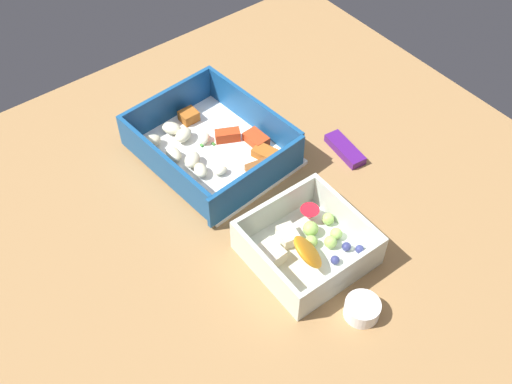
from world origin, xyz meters
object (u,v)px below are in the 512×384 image
at_px(candy_bar, 345,149).
at_px(fruit_bowl, 306,245).
at_px(pasta_container, 211,147).
at_px(paper_cup_liner, 362,309).

bearing_deg(candy_bar, fruit_bowl, -57.93).
relative_size(pasta_container, candy_bar, 3.16).
bearing_deg(candy_bar, pasta_container, -125.68).
xyz_separation_m(candy_bar, paper_cup_liner, (0.21, -0.17, 0.00)).
relative_size(fruit_bowl, candy_bar, 1.97).
xyz_separation_m(pasta_container, fruit_bowl, (0.21, -0.01, 0.00)).
distance_m(pasta_container, fruit_bowl, 0.21).
bearing_deg(pasta_container, fruit_bowl, -6.49).
distance_m(pasta_container, candy_bar, 0.19).
relative_size(candy_bar, paper_cup_liner, 1.68).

